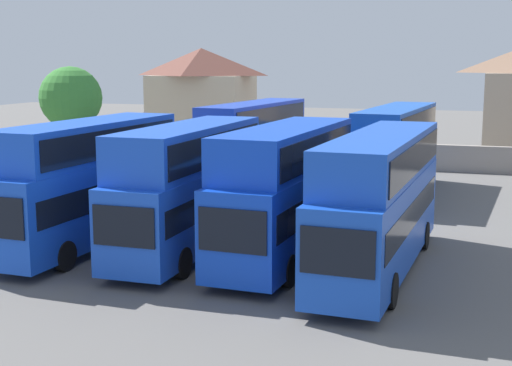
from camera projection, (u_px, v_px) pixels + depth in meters
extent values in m
plane|color=#605E5B|center=(330.00, 182.00, 44.57)|extent=(140.00, 140.00, 0.00)
cube|color=gray|center=(350.00, 154.00, 50.76)|extent=(56.00, 0.50, 1.80)
cube|color=blue|center=(88.00, 200.00, 28.80)|extent=(3.04, 10.72, 3.11)
cube|color=black|center=(87.00, 190.00, 28.74)|extent=(3.04, 9.88, 0.98)
cube|color=blue|center=(89.00, 141.00, 28.66)|extent=(2.96, 10.19, 1.55)
cube|color=black|center=(89.00, 141.00, 28.66)|extent=(3.03, 9.66, 1.09)
cylinder|color=black|center=(65.00, 256.00, 25.59)|extent=(0.35, 1.11, 1.10)
cylinder|color=black|center=(11.00, 250.00, 26.39)|extent=(0.35, 1.11, 1.10)
cylinder|color=black|center=(154.00, 219.00, 31.67)|extent=(0.35, 1.11, 1.10)
cylinder|color=black|center=(108.00, 215.00, 32.47)|extent=(0.35, 1.11, 1.10)
cube|color=blue|center=(188.00, 207.00, 27.79)|extent=(2.56, 10.17, 2.93)
cube|color=black|center=(124.00, 227.00, 22.96)|extent=(2.18, 0.10, 1.32)
cube|color=black|center=(188.00, 198.00, 27.73)|extent=(2.60, 9.36, 0.92)
cube|color=blue|center=(190.00, 147.00, 27.65)|extent=(2.51, 9.66, 1.67)
cube|color=black|center=(190.00, 147.00, 27.65)|extent=(2.59, 9.16, 1.17)
cylinder|color=black|center=(182.00, 263.00, 24.71)|extent=(0.31, 1.10, 1.10)
cylinder|color=black|center=(123.00, 257.00, 25.41)|extent=(0.31, 1.10, 1.10)
cylinder|color=black|center=(243.00, 224.00, 30.60)|extent=(0.31, 1.10, 1.10)
cylinder|color=black|center=(193.00, 220.00, 31.30)|extent=(0.31, 1.10, 1.10)
cube|color=blue|center=(285.00, 211.00, 26.87)|extent=(3.08, 10.30, 3.04)
cube|color=black|center=(232.00, 231.00, 22.09)|extent=(2.26, 0.19, 1.37)
cube|color=black|center=(285.00, 201.00, 26.81)|extent=(3.08, 9.49, 0.96)
cube|color=blue|center=(287.00, 148.00, 26.72)|extent=(3.00, 9.79, 1.59)
cube|color=black|center=(287.00, 148.00, 26.72)|extent=(3.07, 9.28, 1.11)
cylinder|color=black|center=(288.00, 271.00, 23.77)|extent=(0.36, 1.11, 1.10)
cylinder|color=black|center=(223.00, 264.00, 24.59)|extent=(0.36, 1.11, 1.10)
cylinder|color=black|center=(336.00, 230.00, 29.59)|extent=(0.36, 1.11, 1.10)
cylinder|color=black|center=(282.00, 225.00, 30.41)|extent=(0.36, 1.11, 1.10)
cube|color=blue|center=(379.00, 220.00, 25.35)|extent=(3.00, 12.07, 2.99)
cube|color=black|center=(337.00, 252.00, 19.75)|extent=(2.12, 0.18, 1.35)
cube|color=black|center=(380.00, 210.00, 25.29)|extent=(2.99, 11.11, 0.94)
cube|color=blue|center=(383.00, 156.00, 25.25)|extent=(2.92, 11.47, 1.52)
cube|color=black|center=(383.00, 156.00, 25.25)|extent=(2.98, 10.87, 1.07)
cylinder|color=black|center=(391.00, 290.00, 21.76)|extent=(0.35, 1.11, 1.10)
cylinder|color=black|center=(320.00, 282.00, 22.52)|extent=(0.35, 1.11, 1.10)
cylinder|color=black|center=(424.00, 235.00, 28.60)|extent=(0.35, 1.11, 1.10)
cylinder|color=black|center=(369.00, 231.00, 29.37)|extent=(0.35, 1.11, 1.10)
cube|color=#1B3DBF|center=(253.00, 154.00, 42.53)|extent=(3.43, 11.85, 3.17)
cube|color=black|center=(208.00, 161.00, 37.13)|extent=(2.15, 0.26, 1.43)
cube|color=black|center=(252.00, 148.00, 42.47)|extent=(3.39, 10.92, 1.00)
cube|color=#1B3DBF|center=(254.00, 115.00, 42.41)|extent=(3.33, 11.26, 1.44)
cube|color=black|center=(254.00, 115.00, 42.41)|extent=(3.37, 10.69, 1.01)
cylinder|color=black|center=(246.00, 189.00, 39.04)|extent=(0.39, 1.12, 1.10)
cylinder|color=black|center=(208.00, 186.00, 39.89)|extent=(0.39, 1.12, 1.10)
cylinder|color=black|center=(291.00, 170.00, 45.63)|extent=(0.39, 1.12, 1.10)
cylinder|color=black|center=(258.00, 168.00, 46.49)|extent=(0.39, 1.12, 1.10)
cube|color=blue|center=(309.00, 158.00, 41.31)|extent=(3.23, 10.68, 3.11)
cube|color=black|center=(277.00, 163.00, 36.42)|extent=(2.16, 0.24, 1.40)
cube|color=black|center=(309.00, 151.00, 41.25)|extent=(3.21, 9.84, 0.98)
cylinder|color=black|center=(310.00, 192.00, 38.14)|extent=(0.38, 1.12, 1.10)
cylinder|color=black|center=(270.00, 189.00, 38.97)|extent=(0.38, 1.12, 1.10)
cylinder|color=black|center=(343.00, 174.00, 44.10)|extent=(0.38, 1.12, 1.10)
cylinder|color=black|center=(308.00, 172.00, 44.93)|extent=(0.38, 1.12, 1.10)
cube|color=blue|center=(395.00, 161.00, 40.06)|extent=(3.46, 12.16, 3.03)
cube|color=black|center=(370.00, 170.00, 34.50)|extent=(2.23, 0.25, 1.36)
cube|color=black|center=(395.00, 155.00, 40.00)|extent=(3.43, 11.20, 0.96)
cube|color=blue|center=(397.00, 121.00, 39.96)|extent=(3.36, 11.56, 1.47)
cube|color=black|center=(397.00, 121.00, 39.96)|extent=(3.41, 10.96, 1.03)
cylinder|color=black|center=(402.00, 198.00, 36.45)|extent=(0.38, 1.12, 1.10)
cylinder|color=black|center=(357.00, 195.00, 37.32)|extent=(0.38, 1.12, 1.10)
cylinder|color=black|center=(426.00, 176.00, 43.24)|extent=(0.38, 1.12, 1.10)
cylinder|color=black|center=(387.00, 174.00, 44.11)|extent=(0.38, 1.12, 1.10)
cube|color=#C6B293|center=(202.00, 110.00, 64.80)|extent=(8.40, 6.25, 6.12)
pyramid|color=brown|center=(201.00, 62.00, 64.09)|extent=(8.82, 6.56, 2.39)
cylinder|color=brown|center=(73.00, 140.00, 53.97)|extent=(0.44, 0.44, 3.08)
sphere|color=#387F33|center=(71.00, 98.00, 53.44)|extent=(4.62, 4.62, 4.62)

